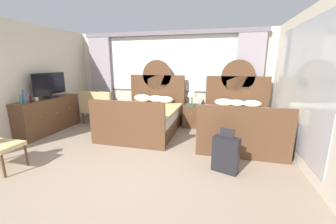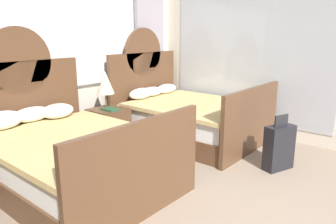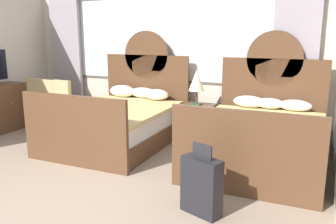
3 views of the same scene
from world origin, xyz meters
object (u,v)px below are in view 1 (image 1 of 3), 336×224
Objects in this scene: bottle_wine_dark at (31,99)px; book_on_nightstand at (191,105)px; dresser_minibar at (49,115)px; nightstand_between_beds at (193,116)px; suitcase_on_floor at (226,154)px; armchair_by_window_centre at (94,106)px; table_lamp_on_nightstand at (192,90)px; bottle_spirit_blue at (24,98)px; armchair_by_window_left at (105,107)px; bottle_soda_green at (21,101)px; tv_flatscreen at (50,85)px; cup_on_dresser at (36,99)px; bed_near_mirror at (238,123)px; bed_near_window at (146,117)px.

book_on_nightstand is at bearing 28.13° from bottle_wine_dark.
dresser_minibar is at bearing -159.88° from book_on_nightstand.
book_on_nightstand is at bearing -110.54° from nightstand_between_beds.
suitcase_on_floor is at bearing -6.22° from bottle_wine_dark.
bottle_wine_dark is (-3.45, -1.84, 0.34)m from book_on_nightstand.
armchair_by_window_centre reaches higher than nightstand_between_beds.
table_lamp_on_nightstand is 0.41m from book_on_nightstand.
dresser_minibar is at bearing -158.62° from table_lamp_on_nightstand.
armchair_by_window_left is (0.97, 1.71, -0.50)m from bottle_spirit_blue.
bottle_soda_green is at bearing -147.62° from table_lamp_on_nightstand.
bottle_spirit_blue is 0.30× the size of armchair_by_window_left.
bottle_spirit_blue is at bearing -149.20° from table_lamp_on_nightstand.
dresser_minibar is 0.78m from tv_flatscreen.
table_lamp_on_nightstand is 0.33× the size of dresser_minibar.
tv_flatscreen is (-3.51, -1.27, 0.19)m from table_lamp_on_nightstand.
bottle_soda_green is 4.40m from suitcase_on_floor.
book_on_nightstand is at bearing 25.77° from cup_on_dresser.
nightstand_between_beds is at bearing 109.63° from suitcase_on_floor.
book_on_nightstand is 3.75m from tv_flatscreen.
book_on_nightstand is at bearing 5.41° from armchair_by_window_centre.
dresser_minibar is (-4.74, -0.69, 0.07)m from bed_near_mirror.
bottle_spirit_blue reaches higher than suitcase_on_floor.
bottle_wine_dark reaches higher than suitcase_on_floor.
armchair_by_window_left is at bearing 0.04° from armchair_by_window_centre.
bed_near_window is at bearing 30.55° from bottle_spirit_blue.
bottle_soda_green is 0.20× the size of armchair_by_window_left.
nightstand_between_beds is at bearing 29.17° from bottle_wine_dark.
bed_near_mirror is at bearing 80.07° from suitcase_on_floor.
cup_on_dresser is (0.04, -0.50, -0.29)m from tv_flatscreen.
bottle_spirit_blue is (-3.48, -1.98, 0.37)m from book_on_nightstand.
nightstand_between_beds is 3.88m from tv_flatscreen.
tv_flatscreen is 1.37× the size of suitcase_on_floor.
cup_on_dresser is 1.57m from armchair_by_window_centre.
dresser_minibar is 8.68× the size of bottle_wine_dark.
table_lamp_on_nightstand is 2.01× the size of bottle_spirit_blue.
bottle_spirit_blue is at bearing -150.30° from book_on_nightstand.
table_lamp_on_nightstand reaches higher than armchair_by_window_centre.
table_lamp_on_nightstand is 5.51× the size of cup_on_dresser.
armchair_by_window_centre is (-2.90, -0.27, -0.13)m from book_on_nightstand.
table_lamp_on_nightstand reaches higher than bottle_soda_green.
bed_near_mirror is 2.31× the size of armchair_by_window_centre.
suitcase_on_floor is (0.90, -2.41, -0.73)m from table_lamp_on_nightstand.
bottle_spirit_blue is at bearing 107.10° from bottle_soda_green.
tv_flatscreen reaches higher than bottle_wine_dark.
nightstand_between_beds is (1.16, 0.70, -0.07)m from bed_near_window.
table_lamp_on_nightstand is at bearing 31.31° from bed_near_window.
armchair_by_window_left is (1.00, 0.90, -0.72)m from tv_flatscreen.
table_lamp_on_nightstand is at bearing 21.38° from dresser_minibar.
bed_near_mirror is at bearing -5.03° from armchair_by_window_left.
bottle_wine_dark is 1.88m from armchair_by_window_left.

